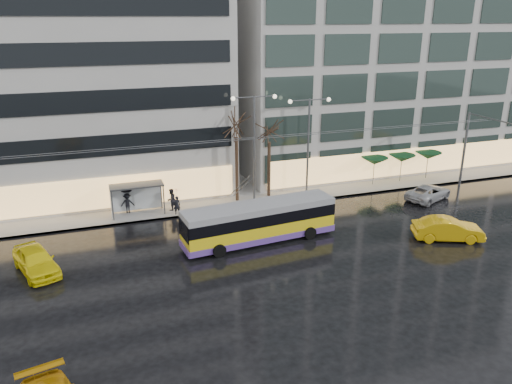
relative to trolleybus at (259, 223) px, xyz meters
name	(u,v)px	position (x,y,z in m)	size (l,w,h in m)	color
ground	(277,257)	(0.33, -2.75, -1.40)	(140.00, 140.00, 0.00)	black
sidewalk	(243,188)	(2.33, 11.25, -1.33)	(80.00, 10.00, 0.15)	gray
kerb	(261,206)	(2.33, 6.30, -1.33)	(80.00, 0.10, 0.15)	slate
building_left	(20,68)	(-15.67, 16.25, 9.75)	(34.00, 14.00, 22.00)	#A7A49F
building_right	(383,43)	(19.33, 16.25, 11.25)	(32.00, 14.00, 25.00)	#A7A49F
trolleybus	(259,223)	(0.00, 0.00, 0.00)	(11.32, 4.65, 5.17)	yellow
catenary	(254,164)	(1.33, 5.19, 2.85)	(42.24, 5.12, 7.00)	#595B60
bus_shelter	(132,193)	(-8.06, 7.94, 0.56)	(4.20, 1.60, 2.51)	#595B60
street_lamp_near	(254,134)	(2.33, 8.05, 4.59)	(3.96, 0.36, 9.03)	#595B60
street_lamp_far	(309,133)	(7.33, 8.05, 4.31)	(3.96, 0.36, 8.53)	#595B60
tree_a	(236,121)	(0.83, 8.25, 5.69)	(3.20, 3.20, 8.40)	black
tree_b	(269,127)	(3.83, 8.45, 5.00)	(3.20, 3.20, 7.70)	black
parasol_a	(374,161)	(14.33, 8.25, 1.05)	(2.50, 2.50, 2.65)	#595B60
parasol_b	(402,158)	(17.33, 8.25, 1.05)	(2.50, 2.50, 2.65)	#595B60
parasol_c	(428,155)	(20.33, 8.25, 1.05)	(2.50, 2.50, 2.65)	#595B60
taxi_a	(36,260)	(-14.81, 0.17, -0.58)	(1.94, 4.83, 1.65)	yellow
taxi_b	(448,229)	(12.95, -4.13, -0.59)	(1.72, 4.92, 1.62)	#E0A90B
sedan_silver	(428,192)	(16.90, 3.32, -0.73)	(2.22, 4.82, 1.34)	#B2B2B7
pedestrian_a	(176,197)	(-4.71, 6.70, 0.23)	(1.03, 1.05, 2.19)	black
pedestrian_b	(171,199)	(-4.97, 7.80, -0.34)	(1.12, 1.10, 1.82)	black
pedestrian_c	(127,200)	(-8.44, 8.30, -0.14)	(1.16, 0.94, 2.11)	black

